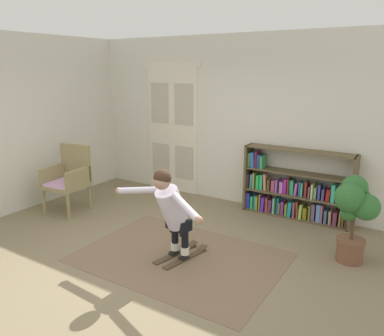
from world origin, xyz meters
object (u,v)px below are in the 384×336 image
Objects in this scene: wicker_chair at (69,177)px; skis_pair at (182,255)px; bookshelf at (294,191)px; person_skier at (171,207)px; potted_plant at (355,210)px.

skis_pair is at bearing -8.90° from wicker_chair.
person_skier reaches higher than bookshelf.
skis_pair is (2.52, -0.39, -0.56)m from wicker_chair.
skis_pair is 0.52× the size of person_skier.
wicker_chair is 2.55m from person_skier.
person_skier is (-0.04, -0.17, 0.70)m from skis_pair.
person_skier reaches higher than wicker_chair.
wicker_chair is at bearing -171.68° from potted_plant.
potted_plant is 1.41× the size of skis_pair.
person_skier is at bearing -109.91° from bookshelf.
bookshelf is at bearing 27.11° from wicker_chair.
potted_plant is (1.06, -1.05, 0.24)m from bookshelf.
bookshelf is 1.18× the size of person_skier.
bookshelf is 2.42m from person_skier.
person_skier is (-1.87, -1.20, 0.04)m from potted_plant.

